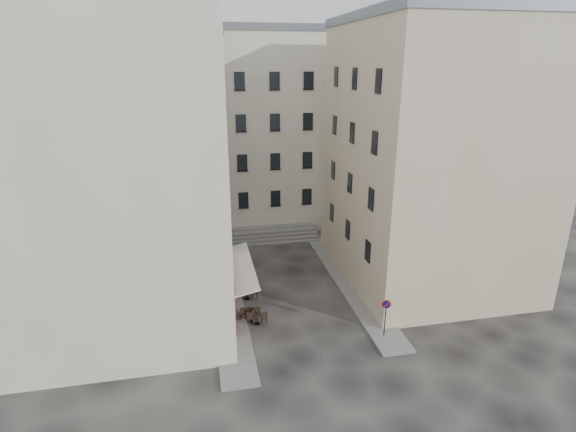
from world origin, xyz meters
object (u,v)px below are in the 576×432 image
object	(u,v)px
no_parking_sign	(386,311)
bistro_table_b	(250,313)
bistro_table_a	(257,318)
pedestrian	(247,275)

from	to	relation	value
no_parking_sign	bistro_table_b	size ratio (longest dim) A/B	1.95
bistro_table_a	no_parking_sign	bearing A→B (deg)	-21.81
bistro_table_a	bistro_table_b	distance (m)	0.76
bistro_table_b	pedestrian	world-z (taller)	pedestrian
bistro_table_a	pedestrian	world-z (taller)	pedestrian
no_parking_sign	bistro_table_a	xyz separation A→B (m)	(-7.21, 2.89, -1.32)
bistro_table_a	bistro_table_b	world-z (taller)	bistro_table_b
pedestrian	no_parking_sign	bearing A→B (deg)	102.28
no_parking_sign	bistro_table_a	distance (m)	7.88
no_parking_sign	bistro_table_a	size ratio (longest dim) A/B	1.98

